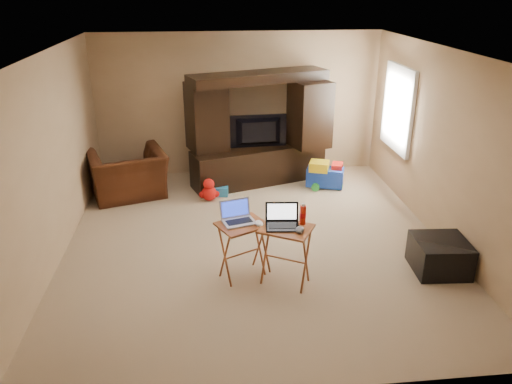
{
  "coord_description": "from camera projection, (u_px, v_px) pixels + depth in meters",
  "views": [
    {
      "loc": [
        -0.62,
        -5.99,
        3.26
      ],
      "look_at": [
        0.0,
        -0.2,
        0.8
      ],
      "focal_mm": 35.0,
      "sensor_mm": 36.0,
      "label": 1
    }
  ],
  "objects": [
    {
      "name": "laptop_right",
      "position": [
        283.0,
        217.0,
        5.55
      ],
      "size": [
        0.4,
        0.34,
        0.24
      ],
      "primitive_type": "cube",
      "rotation": [
        0.0,
        0.0,
        -0.09
      ],
      "color": "black",
      "rests_on": "tray_table_right"
    },
    {
      "name": "wall_back",
      "position": [
        238.0,
        105.0,
        8.85
      ],
      "size": [
        5.0,
        0.0,
        5.0
      ],
      "primitive_type": "plane",
      "rotation": [
        1.57,
        0.0,
        0.0
      ],
      "color": "tan",
      "rests_on": "ground"
    },
    {
      "name": "tray_table_left",
      "position": [
        242.0,
        250.0,
        5.86
      ],
      "size": [
        0.67,
        0.62,
        0.69
      ],
      "primitive_type": "cube",
      "rotation": [
        0.0,
        0.0,
        0.47
      ],
      "color": "#954C24",
      "rests_on": "floor"
    },
    {
      "name": "water_bottle",
      "position": [
        303.0,
        215.0,
        5.63
      ],
      "size": [
        0.07,
        0.07,
        0.22
      ],
      "primitive_type": "cylinder",
      "color": "red",
      "rests_on": "tray_table_right"
    },
    {
      "name": "ceiling",
      "position": [
        254.0,
        52.0,
        5.84
      ],
      "size": [
        5.5,
        5.5,
        0.0
      ],
      "primitive_type": "plane",
      "rotation": [
        3.14,
        0.0,
        0.0
      ],
      "color": "silver",
      "rests_on": "ground"
    },
    {
      "name": "ottoman",
      "position": [
        440.0,
        255.0,
        6.04
      ],
      "size": [
        0.66,
        0.66,
        0.4
      ],
      "primitive_type": "cube",
      "rotation": [
        0.0,
        0.0,
        -0.07
      ],
      "color": "black",
      "rests_on": "floor"
    },
    {
      "name": "laptop_left",
      "position": [
        239.0,
        213.0,
        5.71
      ],
      "size": [
        0.43,
        0.38,
        0.24
      ],
      "primitive_type": "cube",
      "rotation": [
        0.0,
        0.0,
        0.27
      ],
      "color": "#B5B4B9",
      "rests_on": "tray_table_left"
    },
    {
      "name": "push_toy",
      "position": [
        325.0,
        174.0,
        8.51
      ],
      "size": [
        0.74,
        0.63,
        0.47
      ],
      "primitive_type": null,
      "rotation": [
        0.0,
        0.0,
        -0.34
      ],
      "color": "#173DBE",
      "rests_on": "floor"
    },
    {
      "name": "wall_right",
      "position": [
        443.0,
        147.0,
        6.57
      ],
      "size": [
        0.0,
        5.5,
        5.5
      ],
      "primitive_type": "plane",
      "rotation": [
        1.57,
        0.0,
        -1.57
      ],
      "color": "tan",
      "rests_on": "ground"
    },
    {
      "name": "child_rocker",
      "position": [
        216.0,
        178.0,
        8.24
      ],
      "size": [
        0.45,
        0.5,
        0.53
      ],
      "primitive_type": null,
      "rotation": [
        0.0,
        0.0,
        -0.12
      ],
      "color": "#1C6A9C",
      "rests_on": "floor"
    },
    {
      "name": "plush_toy",
      "position": [
        209.0,
        190.0,
        7.99
      ],
      "size": [
        0.34,
        0.28,
        0.37
      ],
      "primitive_type": null,
      "color": "red",
      "rests_on": "floor"
    },
    {
      "name": "wall_front",
      "position": [
        291.0,
        267.0,
        3.81
      ],
      "size": [
        5.0,
        0.0,
        5.0
      ],
      "primitive_type": "plane",
      "rotation": [
        -1.57,
        0.0,
        0.0
      ],
      "color": "tan",
      "rests_on": "ground"
    },
    {
      "name": "wall_left",
      "position": [
        51.0,
        160.0,
        6.08
      ],
      "size": [
        0.0,
        5.5,
        5.5
      ],
      "primitive_type": "plane",
      "rotation": [
        1.57,
        0.0,
        1.57
      ],
      "color": "tan",
      "rests_on": "ground"
    },
    {
      "name": "television",
      "position": [
        259.0,
        132.0,
        8.42
      ],
      "size": [
        0.98,
        0.18,
        0.56
      ],
      "primitive_type": "imported",
      "rotation": [
        0.0,
        0.0,
        3.2
      ],
      "color": "black",
      "rests_on": "entertainment_center"
    },
    {
      "name": "mouse_left",
      "position": [
        259.0,
        223.0,
        5.67
      ],
      "size": [
        0.11,
        0.15,
        0.06
      ],
      "primitive_type": "ellipsoid",
      "rotation": [
        0.0,
        0.0,
        0.16
      ],
      "color": "white",
      "rests_on": "tray_table_left"
    },
    {
      "name": "mouse_right",
      "position": [
        300.0,
        230.0,
        5.47
      ],
      "size": [
        0.14,
        0.17,
        0.06
      ],
      "primitive_type": "ellipsoid",
      "rotation": [
        0.0,
        0.0,
        -0.35
      ],
      "color": "#424147",
      "rests_on": "tray_table_right"
    },
    {
      "name": "floor",
      "position": [
        254.0,
        240.0,
        6.81
      ],
      "size": [
        5.5,
        5.5,
        0.0
      ],
      "primitive_type": "plane",
      "color": "tan",
      "rests_on": "ground"
    },
    {
      "name": "window_pane",
      "position": [
        399.0,
        108.0,
        7.93
      ],
      "size": [
        0.0,
        1.2,
        1.2
      ],
      "primitive_type": "plane",
      "rotation": [
        1.57,
        0.0,
        -1.57
      ],
      "color": "white",
      "rests_on": "ground"
    },
    {
      "name": "tray_table_right",
      "position": [
        286.0,
        256.0,
        5.72
      ],
      "size": [
        0.7,
        0.66,
        0.72
      ],
      "primitive_type": "cube",
      "rotation": [
        0.0,
        0.0,
        -0.51
      ],
      "color": "#A25327",
      "rests_on": "floor"
    },
    {
      "name": "recliner",
      "position": [
        128.0,
        174.0,
        8.09
      ],
      "size": [
        1.42,
        1.33,
        0.76
      ],
      "primitive_type": "imported",
      "rotation": [
        0.0,
        0.0,
        3.45
      ],
      "color": "#411D0E",
      "rests_on": "floor"
    },
    {
      "name": "entertainment_center",
      "position": [
        259.0,
        129.0,
        8.44
      ],
      "size": [
        2.4,
        1.29,
        1.91
      ],
      "primitive_type": "cube",
      "rotation": [
        0.0,
        0.0,
        0.32
      ],
      "color": "black",
      "rests_on": "floor"
    },
    {
      "name": "window_frame",
      "position": [
        398.0,
        109.0,
        7.93
      ],
      "size": [
        0.06,
        1.14,
        1.34
      ],
      "primitive_type": "cube",
      "color": "white",
      "rests_on": "ground"
    }
  ]
}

